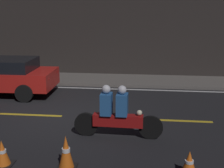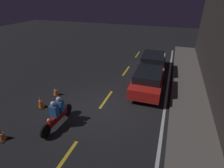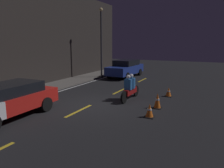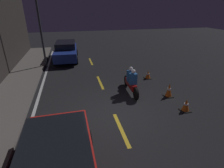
{
  "view_description": "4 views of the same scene",
  "coord_description": "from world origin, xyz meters",
  "px_view_note": "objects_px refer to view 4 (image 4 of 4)",
  "views": [
    {
      "loc": [
        2.53,
        -8.78,
        3.31
      ],
      "look_at": [
        1.54,
        0.06,
        1.05
      ],
      "focal_mm": 50.0,
      "sensor_mm": 36.0,
      "label": 1
    },
    {
      "loc": [
        7.12,
        3.18,
        5.56
      ],
      "look_at": [
        -0.72,
        0.46,
        1.23
      ],
      "focal_mm": 28.0,
      "sensor_mm": 36.0,
      "label": 2
    },
    {
      "loc": [
        -8.77,
        -5.44,
        3.01
      ],
      "look_at": [
        1.44,
        -0.46,
        0.84
      ],
      "focal_mm": 35.0,
      "sensor_mm": 36.0,
      "label": 3
    },
    {
      "loc": [
        -6.02,
        1.55,
        4.16
      ],
      "look_at": [
        1.34,
        -0.21,
        0.8
      ],
      "focal_mm": 28.0,
      "sensor_mm": 36.0,
      "label": 4
    }
  ],
  "objects_px": {
    "traffic_cone_far": "(148,75)",
    "street_lamp": "(39,22)",
    "traffic_cone_near": "(186,105)",
    "motorcycle": "(131,81)",
    "traffic_cone_mid": "(169,90)",
    "sedan_blue": "(66,50)"
  },
  "relations": [
    {
      "from": "motorcycle",
      "to": "street_lamp",
      "type": "bearing_deg",
      "value": 42.02
    },
    {
      "from": "motorcycle",
      "to": "traffic_cone_mid",
      "type": "distance_m",
      "value": 1.93
    },
    {
      "from": "traffic_cone_far",
      "to": "motorcycle",
      "type": "bearing_deg",
      "value": 133.96
    },
    {
      "from": "sedan_blue",
      "to": "motorcycle",
      "type": "relative_size",
      "value": 2.0
    },
    {
      "from": "motorcycle",
      "to": "street_lamp",
      "type": "relative_size",
      "value": 0.4
    },
    {
      "from": "motorcycle",
      "to": "traffic_cone_near",
      "type": "relative_size",
      "value": 4.02
    },
    {
      "from": "motorcycle",
      "to": "traffic_cone_mid",
      "type": "xyz_separation_m",
      "value": [
        -0.86,
        -1.7,
        -0.29
      ]
    },
    {
      "from": "sedan_blue",
      "to": "traffic_cone_mid",
      "type": "bearing_deg",
      "value": 33.99
    },
    {
      "from": "traffic_cone_near",
      "to": "street_lamp",
      "type": "distance_m",
      "value": 10.6
    },
    {
      "from": "sedan_blue",
      "to": "motorcycle",
      "type": "height_order",
      "value": "sedan_blue"
    },
    {
      "from": "traffic_cone_near",
      "to": "motorcycle",
      "type": "bearing_deg",
      "value": 37.78
    },
    {
      "from": "sedan_blue",
      "to": "traffic_cone_mid",
      "type": "height_order",
      "value": "sedan_blue"
    },
    {
      "from": "motorcycle",
      "to": "street_lamp",
      "type": "distance_m",
      "value": 7.81
    },
    {
      "from": "motorcycle",
      "to": "traffic_cone_far",
      "type": "height_order",
      "value": "motorcycle"
    },
    {
      "from": "sedan_blue",
      "to": "traffic_cone_far",
      "type": "xyz_separation_m",
      "value": [
        -5.63,
        -4.96,
        -0.53
      ]
    },
    {
      "from": "sedan_blue",
      "to": "traffic_cone_far",
      "type": "height_order",
      "value": "sedan_blue"
    },
    {
      "from": "motorcycle",
      "to": "traffic_cone_mid",
      "type": "relative_size",
      "value": 3.14
    },
    {
      "from": "sedan_blue",
      "to": "traffic_cone_near",
      "type": "distance_m",
      "value": 10.74
    },
    {
      "from": "motorcycle",
      "to": "traffic_cone_far",
      "type": "distance_m",
      "value": 2.39
    },
    {
      "from": "sedan_blue",
      "to": "street_lamp",
      "type": "bearing_deg",
      "value": -39.75
    },
    {
      "from": "traffic_cone_near",
      "to": "traffic_cone_far",
      "type": "height_order",
      "value": "traffic_cone_near"
    },
    {
      "from": "traffic_cone_far",
      "to": "street_lamp",
      "type": "xyz_separation_m",
      "value": [
        3.96,
        6.48,
        2.98
      ]
    }
  ]
}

